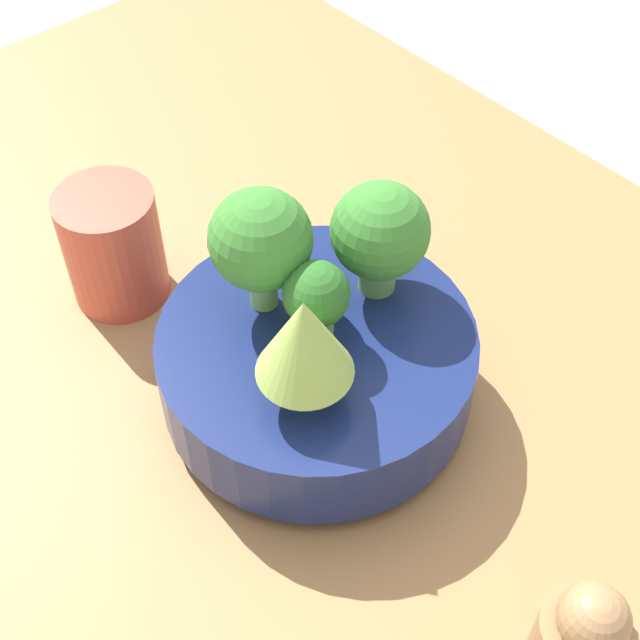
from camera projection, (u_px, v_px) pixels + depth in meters
ground_plane at (294, 439)px, 0.68m from camera, size 6.00×6.00×0.00m
table at (294, 427)px, 0.67m from camera, size 1.19×0.82×0.03m
bowl at (320, 367)px, 0.63m from camera, size 0.22×0.22×0.07m
broccoli_floret_center at (320, 301)px, 0.58m from camera, size 0.05×0.05×0.07m
romanesco_piece_far at (304, 340)px, 0.54m from camera, size 0.06×0.06×0.09m
broccoli_floret_right at (260, 241)px, 0.59m from camera, size 0.07×0.07×0.10m
broccoli_floret_front at (380, 233)px, 0.61m from camera, size 0.07×0.07×0.09m
cup at (113, 247)px, 0.70m from camera, size 0.08×0.08×0.10m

